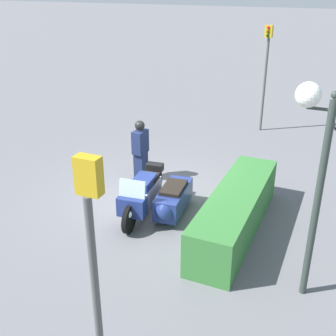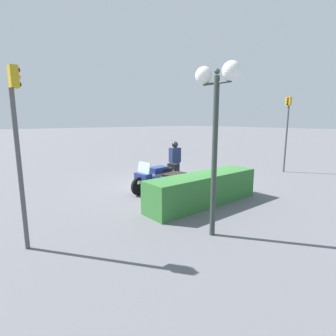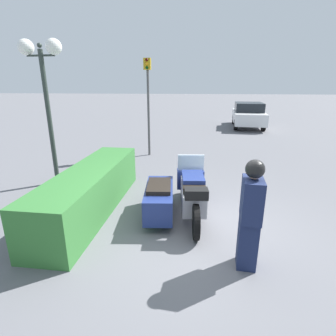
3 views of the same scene
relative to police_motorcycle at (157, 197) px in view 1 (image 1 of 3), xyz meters
name	(u,v)px [view 1 (image 1 of 3)]	position (x,y,z in m)	size (l,w,h in m)	color
ground_plane	(151,196)	(-0.79, -0.56, -0.47)	(160.00, 160.00, 0.00)	slate
police_motorcycle	(157,197)	(0.00, 0.00, 0.00)	(2.52, 1.36, 1.16)	black
officer_rider	(140,149)	(-1.60, -1.25, 0.43)	(0.48, 0.31, 1.71)	#192347
hedge_bush_curbside	(236,211)	(-0.08, 1.86, 0.01)	(4.04, 0.95, 0.96)	#337033
twin_lamp_post	(329,132)	(1.40, 3.54, 2.56)	(0.39, 1.12, 3.76)	#2D3833
traffic_light_near	(95,266)	(4.83, 1.56, 1.88)	(0.23, 0.26, 3.60)	#4C4C4C
traffic_light_far	(266,64)	(-7.09, 0.88, 1.95)	(0.22, 0.28, 3.72)	#4C4C4C
bicycle_parked	(335,117)	(-8.79, 3.33, -0.16)	(1.57, 0.33, 0.69)	black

